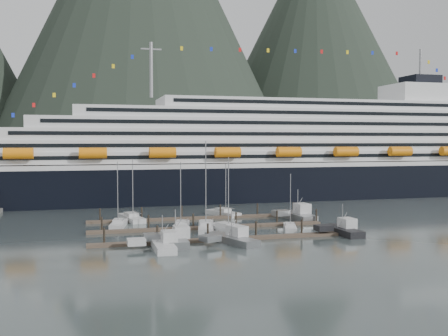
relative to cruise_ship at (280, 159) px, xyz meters
The scene contains 18 objects.
ground 63.76m from the cruise_ship, 118.66° to the right, with size 1600.00×1600.00×0.00m, color #475453.
mountains 555.11m from the cruise_ship, 87.59° to the left, with size 870.00×440.00×420.00m.
cruise_ship is the anchor object (origin of this frame).
dock_near 74.63m from the cruise_ship, 118.31° to the right, with size 48.18×2.28×3.20m.
dock_mid 63.65m from the cruise_ship, 123.96° to the right, with size 48.18×2.28×3.20m.
dock_far 53.59m from the cruise_ship, 131.95° to the right, with size 48.18×2.28×3.20m.
sailboat_a 70.10m from the cruise_ship, 139.40° to the right, with size 4.43×9.74×13.96m.
sailboat_b 65.70m from the cruise_ship, 128.69° to the right, with size 5.18×10.66×14.00m.
sailboat_c 65.84m from the cruise_ship, 120.31° to the right, with size 6.60×10.79×15.02m.
sailboat_d 64.82m from the cruise_ship, 124.19° to the right, with size 5.55×12.49×18.18m.
sailboat_e 62.76m from the cruise_ship, 142.94° to the right, with size 5.42×11.73×14.02m.
sailboat_f 46.02m from the cruise_ship, 128.29° to the right, with size 6.83×10.51×12.94m.
sailboat_h 61.72m from the cruise_ship, 108.97° to the right, with size 4.61×8.11×11.57m.
trawler_a 84.47m from the cruise_ship, 124.19° to the right, with size 8.00×11.13×6.07m.
trawler_b 80.40m from the cruise_ship, 123.85° to the right, with size 7.79×10.22×6.56m.
trawler_c 76.66m from the cruise_ship, 117.28° to the right, with size 9.69×12.20×6.04m.
trawler_d 66.61m from the cruise_ship, 100.66° to the right, with size 8.06×10.87×6.31m.
trawler_e 48.01m from the cruise_ship, 106.10° to the right, with size 8.97×11.76×7.42m.
Camera 1 is at (-28.92, -98.90, 17.72)m, focal length 42.00 mm.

